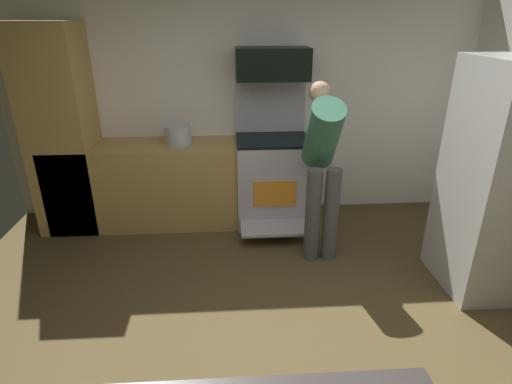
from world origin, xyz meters
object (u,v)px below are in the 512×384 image
Objects in this scene: oven_range at (272,177)px; person_cook at (322,160)px; stock_pot at (178,135)px; microwave at (273,64)px.

person_cook is at bearing -62.09° from oven_range.
oven_range reaches higher than stock_pot.
microwave is at bearing 90.00° from oven_range.
oven_range is 0.96× the size of person_cook.
stock_pot is (-0.98, -0.08, -0.70)m from microwave.
stock_pot is (-1.36, 0.73, 0.05)m from person_cook.
oven_range is at bearing 117.91° from person_cook.
person_cook reaches higher than stock_pot.
oven_range is 5.53× the size of stock_pot.
microwave is 1.17m from person_cook.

